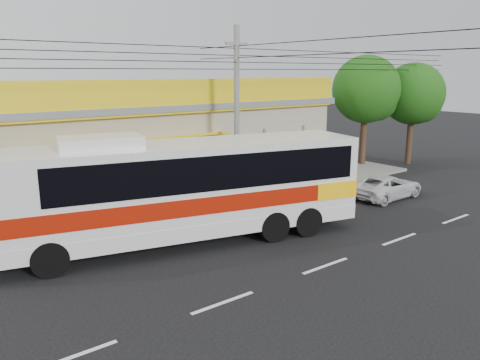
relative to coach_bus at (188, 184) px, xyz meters
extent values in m
plane|color=black|center=(2.25, -2.04, -2.14)|extent=(120.00, 120.00, 0.00)
cube|color=slate|center=(2.25, 3.96, -2.07)|extent=(30.00, 3.20, 0.15)
cube|color=#9C947E|center=(2.25, 9.56, -0.04)|extent=(22.00, 8.00, 4.20)
cube|color=#585C60|center=(2.25, 9.56, 2.21)|extent=(22.60, 8.60, 0.30)
cube|color=yellow|center=(2.25, 5.44, 2.76)|extent=(22.00, 0.24, 1.60)
cube|color=#A40F09|center=(0.25, 5.41, 2.76)|extent=(9.00, 0.10, 1.20)
cube|color=#136D1F|center=(8.75, 5.41, 2.76)|extent=(2.40, 0.10, 1.10)
cube|color=navy|center=(11.45, 5.41, 2.76)|extent=(2.20, 0.10, 1.10)
cube|color=#E7B70C|center=(0.25, 5.26, 0.86)|extent=(10.00, 1.20, 0.37)
cube|color=silver|center=(-0.20, 0.05, -0.09)|extent=(13.23, 5.71, 3.13)
cube|color=#9F1606|center=(-0.20, 0.05, -0.47)|extent=(13.28, 5.76, 0.59)
cube|color=yellow|center=(5.26, -1.29, -0.47)|extent=(2.34, 3.09, 0.65)
cube|color=black|center=(0.54, -0.13, 0.61)|extent=(11.15, 5.24, 1.19)
cube|color=silver|center=(-2.82, 0.69, 1.67)|extent=(2.88, 2.09, 0.39)
cylinder|color=black|center=(-4.90, -0.05, -1.58)|extent=(1.17, 0.60, 1.12)
cylinder|color=black|center=(-4.32, 2.32, -1.58)|extent=(1.17, 0.60, 1.12)
cylinder|color=black|center=(3.81, -2.19, -1.58)|extent=(1.17, 0.60, 1.12)
cylinder|color=black|center=(4.39, 0.18, -1.58)|extent=(1.17, 0.60, 1.12)
imported|color=black|center=(-3.05, 2.66, -1.46)|extent=(1.83, 1.01, 1.06)
imported|color=silver|center=(10.83, -0.69, -1.58)|extent=(4.08, 1.94, 1.12)
cylinder|color=slate|center=(4.71, 3.36, 1.88)|extent=(0.26, 0.26, 8.06)
cube|color=slate|center=(4.71, 3.36, 5.10)|extent=(1.21, 0.12, 0.12)
cylinder|color=#332314|center=(19.42, 3.75, -0.46)|extent=(0.38, 0.38, 3.37)
sphere|color=#19480F|center=(19.42, 3.75, 2.49)|extent=(4.00, 4.00, 4.00)
sphere|color=#19480F|center=(20.05, 3.44, 1.86)|extent=(2.53, 2.53, 2.53)
cylinder|color=#332314|center=(16.38, 5.16, -0.35)|extent=(0.40, 0.40, 3.60)
sphere|color=#19480F|center=(16.38, 5.16, 2.80)|extent=(4.27, 4.27, 4.27)
sphere|color=#19480F|center=(17.05, 4.83, 2.13)|extent=(2.70, 2.70, 2.70)
camera|label=1|loc=(-8.35, -13.88, 3.88)|focal=35.00mm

